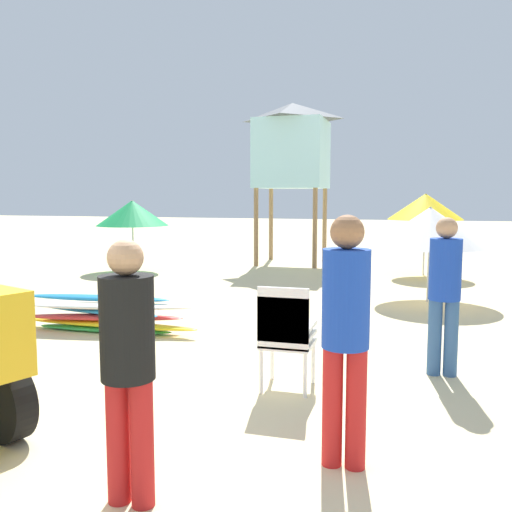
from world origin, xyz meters
The scene contains 10 objects.
ground centered at (0.00, 0.00, 0.00)m, with size 80.00×80.00×0.00m, color beige.
stacked_plastic_chairs centered at (1.72, 1.72, 0.60)m, with size 0.48×0.48×1.02m.
surfboard_pile centered at (-1.20, 3.33, 0.25)m, with size 2.62×0.77×0.48m.
lifeguard_near_center centered at (3.17, 2.64, 0.94)m, with size 0.32×0.32×1.64m.
lifeguard_near_right centered at (2.44, 0.40, 1.00)m, with size 0.32×0.32×1.73m.
lifeguard_far_right centered at (1.26, -0.43, 0.92)m, with size 0.32×0.32×1.60m.
lifeguard_tower centered at (-0.38, 11.52, 3.18)m, with size 1.98×1.98×4.30m.
beach_umbrella_left centered at (3.11, 6.79, 1.31)m, with size 1.98×1.98×1.66m.
beach_umbrella_mid centered at (3.07, 10.21, 1.60)m, with size 1.72×1.72×1.90m.
beach_umbrella_far centered at (-3.86, 9.08, 1.42)m, with size 1.77×1.77×1.73m.
Camera 1 is at (2.87, -3.28, 1.85)m, focal length 39.07 mm.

